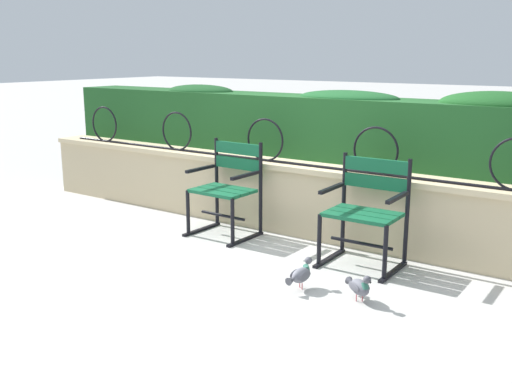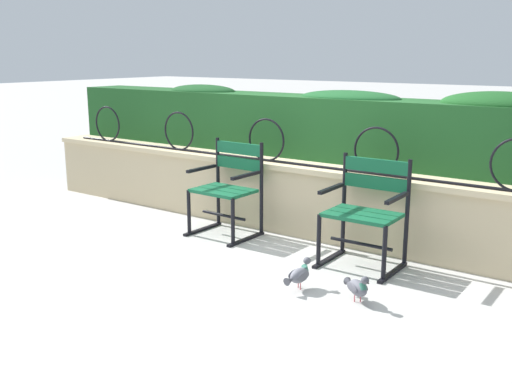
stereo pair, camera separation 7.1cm
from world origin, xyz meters
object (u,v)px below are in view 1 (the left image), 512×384
Objects in this scene: park_chair_left at (228,186)px; pigeon_far_side at (301,274)px; park_chair_right at (367,209)px; pigeon_near_chairs at (359,286)px.

park_chair_left reaches higher than pigeon_far_side.
park_chair_left is at bearing 148.29° from pigeon_far_side.
park_chair_left reaches higher than park_chair_right.
pigeon_far_side is at bearing -101.64° from park_chair_right.
park_chair_left is 1.01× the size of park_chair_right.
pigeon_near_chairs is at bearing 4.95° from pigeon_far_side.
pigeon_far_side is (-0.16, -0.77, -0.36)m from park_chair_right.
pigeon_near_chairs is (0.30, -0.73, -0.36)m from park_chair_right.
park_chair_right is (1.45, -0.03, 0.00)m from park_chair_left.
pigeon_near_chairs and pigeon_far_side have the same top height.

